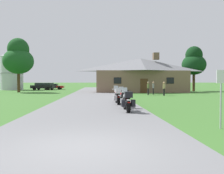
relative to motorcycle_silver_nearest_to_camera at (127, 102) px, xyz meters
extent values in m
plane|color=#386628|center=(-2.00, 13.09, -0.61)|extent=(500.00, 500.00, 0.00)
cube|color=slate|center=(-2.00, 11.09, -0.58)|extent=(6.40, 80.00, 0.06)
cylinder|color=black|center=(-0.02, 0.96, -0.23)|extent=(0.12, 0.64, 0.64)
cylinder|color=black|center=(0.01, -0.48, -0.23)|extent=(0.17, 0.64, 0.64)
cube|color=silver|center=(-0.01, 0.22, -0.17)|extent=(0.27, 0.57, 0.30)
ellipsoid|color=#B2B5BC|center=(-0.01, 0.48, 0.28)|extent=(0.31, 0.53, 0.26)
cube|color=black|center=(0.00, 0.02, 0.19)|extent=(0.29, 0.53, 0.10)
cylinder|color=silver|center=(-0.02, 0.92, 0.47)|extent=(0.66, 0.05, 0.03)
cylinder|color=silver|center=(-0.02, 0.96, 0.13)|extent=(0.07, 0.24, 0.73)
cube|color=#B2BCC6|center=(-0.02, 1.02, 0.61)|extent=(0.32, 0.12, 0.27)
sphere|color=silver|center=(-0.02, 0.92, 0.33)|extent=(0.11, 0.11, 0.11)
cube|color=black|center=(0.01, -0.53, 0.41)|extent=(0.41, 0.37, 0.32)
cube|color=red|center=(0.01, -0.70, 0.00)|extent=(0.14, 0.03, 0.06)
cylinder|color=silver|center=(0.14, -0.15, -0.33)|extent=(0.08, 0.55, 0.07)
cube|color=black|center=(-0.25, -0.43, -0.05)|extent=(0.21, 0.40, 0.36)
cube|color=black|center=(0.27, -0.42, -0.05)|extent=(0.21, 0.40, 0.36)
cylinder|color=black|center=(0.00, 3.14, -0.23)|extent=(0.14, 0.64, 0.64)
cylinder|color=black|center=(0.07, 1.70, -0.23)|extent=(0.18, 0.65, 0.64)
cube|color=silver|center=(0.03, 2.40, -0.17)|extent=(0.29, 0.57, 0.30)
ellipsoid|color=maroon|center=(0.02, 2.66, 0.28)|extent=(0.32, 0.53, 0.26)
cube|color=black|center=(0.04, 2.20, 0.19)|extent=(0.30, 0.53, 0.10)
cylinder|color=silver|center=(0.00, 3.10, 0.47)|extent=(0.66, 0.06, 0.03)
cylinder|color=silver|center=(0.00, 3.14, 0.13)|extent=(0.07, 0.24, 0.73)
cube|color=#B2BCC6|center=(-0.01, 3.20, 0.61)|extent=(0.32, 0.12, 0.27)
sphere|color=silver|center=(0.00, 3.10, 0.33)|extent=(0.11, 0.11, 0.11)
cube|color=black|center=(0.07, 1.65, 0.41)|extent=(0.42, 0.38, 0.32)
cube|color=red|center=(0.08, 1.48, 0.00)|extent=(0.14, 0.04, 0.06)
cylinder|color=silver|center=(0.19, 2.02, -0.33)|extent=(0.10, 0.55, 0.07)
cylinder|color=black|center=(-0.19, 5.14, -0.23)|extent=(0.13, 0.64, 0.64)
cylinder|color=black|center=(-0.15, 3.70, -0.23)|extent=(0.17, 0.64, 0.64)
cube|color=silver|center=(-0.17, 4.40, -0.17)|extent=(0.27, 0.57, 0.30)
ellipsoid|color=maroon|center=(-0.18, 4.66, 0.28)|extent=(0.31, 0.53, 0.26)
cube|color=black|center=(-0.17, 4.20, 0.19)|extent=(0.29, 0.53, 0.10)
cylinder|color=silver|center=(-0.19, 5.10, 0.47)|extent=(0.66, 0.05, 0.03)
cylinder|color=silver|center=(-0.19, 5.14, 0.13)|extent=(0.07, 0.24, 0.73)
cube|color=#B2BCC6|center=(-0.19, 5.20, 0.61)|extent=(0.32, 0.12, 0.27)
sphere|color=silver|center=(-0.19, 5.10, 0.33)|extent=(0.11, 0.11, 0.11)
cube|color=#B7B7BC|center=(-0.15, 3.65, 0.41)|extent=(0.41, 0.37, 0.32)
cube|color=red|center=(-0.15, 3.48, 0.00)|extent=(0.14, 0.03, 0.06)
cylinder|color=silver|center=(-0.02, 4.03, -0.33)|extent=(0.08, 0.55, 0.07)
cube|color=#B7B7BC|center=(-0.42, 3.75, -0.05)|extent=(0.21, 0.40, 0.36)
cube|color=#B7B7BC|center=(0.10, 3.76, -0.05)|extent=(0.21, 0.40, 0.36)
cylinder|color=black|center=(-0.11, 6.96, -0.23)|extent=(0.11, 0.64, 0.64)
cylinder|color=black|center=(-0.11, 5.52, -0.23)|extent=(0.16, 0.64, 0.64)
cube|color=silver|center=(-0.11, 6.22, -0.17)|extent=(0.26, 0.56, 0.30)
ellipsoid|color=maroon|center=(-0.11, 6.48, 0.28)|extent=(0.30, 0.52, 0.26)
cube|color=black|center=(-0.11, 6.02, 0.19)|extent=(0.28, 0.52, 0.10)
cylinder|color=silver|center=(-0.11, 6.92, 0.47)|extent=(0.66, 0.03, 0.03)
cylinder|color=silver|center=(-0.11, 6.96, 0.13)|extent=(0.06, 0.24, 0.73)
cube|color=#B2BCC6|center=(-0.11, 7.02, 0.61)|extent=(0.32, 0.11, 0.27)
sphere|color=silver|center=(-0.11, 6.92, 0.33)|extent=(0.11, 0.11, 0.11)
cube|color=#B7B7BC|center=(-0.11, 5.47, 0.41)|extent=(0.40, 0.36, 0.32)
cube|color=red|center=(-0.11, 5.30, 0.00)|extent=(0.14, 0.03, 0.06)
cylinder|color=silver|center=(0.03, 5.84, -0.33)|extent=(0.07, 0.55, 0.07)
cube|color=brown|center=(5.10, 23.95, 1.05)|extent=(13.89, 6.06, 3.31)
pyramid|color=slate|center=(5.10, 23.95, 3.73)|extent=(14.73, 6.42, 2.05)
cube|color=brown|center=(7.61, 23.95, 5.10)|extent=(0.90, 0.90, 1.10)
cube|color=#472D19|center=(5.10, 20.89, 0.44)|extent=(1.10, 0.08, 2.10)
cube|color=black|center=(1.21, 20.89, 1.21)|extent=(1.10, 0.06, 0.90)
cube|color=black|center=(8.99, 20.89, 1.21)|extent=(1.10, 0.06, 0.90)
cylinder|color=black|center=(4.65, 16.05, -0.18)|extent=(0.14, 0.14, 0.86)
cylinder|color=black|center=(4.63, 15.87, -0.18)|extent=(0.14, 0.14, 0.86)
cube|color=#5B6638|center=(4.64, 15.96, 0.53)|extent=(0.25, 0.38, 0.56)
cylinder|color=#5B6638|center=(4.66, 16.19, 0.51)|extent=(0.09, 0.09, 0.58)
cylinder|color=#5B6638|center=(4.62, 15.73, 0.51)|extent=(0.09, 0.09, 0.58)
sphere|color=tan|center=(4.64, 15.96, 0.95)|extent=(0.21, 0.21, 0.21)
cylinder|color=#B2AD99|center=(4.64, 15.96, 1.05)|extent=(0.22, 0.22, 0.05)
cylinder|color=black|center=(5.56, 17.12, -0.18)|extent=(0.14, 0.14, 0.86)
cylinder|color=black|center=(5.53, 16.94, -0.18)|extent=(0.14, 0.14, 0.86)
cube|color=gray|center=(5.55, 17.03, 0.53)|extent=(0.28, 0.39, 0.56)
cylinder|color=gray|center=(5.59, 17.26, 0.51)|extent=(0.09, 0.09, 0.58)
cylinder|color=gray|center=(5.51, 16.80, 0.51)|extent=(0.09, 0.09, 0.58)
sphere|color=tan|center=(5.55, 17.03, 0.95)|extent=(0.21, 0.21, 0.21)
cylinder|color=black|center=(6.31, 14.66, -0.18)|extent=(0.14, 0.14, 0.86)
cylinder|color=black|center=(6.21, 14.51, -0.18)|extent=(0.14, 0.14, 0.86)
cube|color=tan|center=(6.26, 14.58, 0.53)|extent=(0.38, 0.42, 0.56)
cylinder|color=tan|center=(6.38, 14.78, 0.51)|extent=(0.09, 0.09, 0.58)
cylinder|color=tan|center=(6.13, 14.39, 0.51)|extent=(0.09, 0.09, 0.58)
sphere|color=tan|center=(6.26, 14.58, 0.95)|extent=(0.21, 0.21, 0.21)
cylinder|color=#9EA0A5|center=(2.86, -4.57, 0.44)|extent=(0.06, 0.06, 2.10)
cube|color=silver|center=(2.86, -4.59, 1.29)|extent=(0.36, 0.02, 0.48)
cylinder|color=#422D19|center=(14.93, 26.62, 1.12)|extent=(0.44, 0.44, 3.45)
ellipsoid|color=#0F3314|center=(14.93, 26.62, 3.97)|extent=(4.10, 4.10, 3.48)
ellipsoid|color=black|center=(14.93, 26.62, 5.61)|extent=(2.87, 2.87, 3.07)
cylinder|color=#422D19|center=(-13.89, 24.10, 1.17)|extent=(0.44, 0.44, 3.56)
ellipsoid|color=#194C1E|center=(-13.89, 24.10, 4.21)|extent=(4.59, 4.59, 3.90)
ellipsoid|color=#16441B|center=(-13.89, 24.10, 6.05)|extent=(3.21, 3.21, 3.44)
cylinder|color=#B2B7BC|center=(-18.68, 34.62, 2.68)|extent=(4.24, 4.24, 6.57)
cone|color=#999EA3|center=(-18.68, 34.62, 6.49)|extent=(4.32, 4.32, 1.06)
cylinder|color=gray|center=(-18.68, 34.62, 2.68)|extent=(4.37, 4.37, 0.15)
cube|color=black|center=(-12.38, 33.77, 0.01)|extent=(4.91, 2.89, 0.60)
cube|color=black|center=(-12.19, 33.73, 0.55)|extent=(3.51, 2.34, 0.48)
cylinder|color=black|center=(-13.97, 33.29, -0.29)|extent=(0.67, 0.37, 0.64)
cylinder|color=black|center=(-13.56, 34.94, -0.29)|extent=(0.67, 0.37, 0.64)
cylinder|color=black|center=(-11.20, 32.61, -0.29)|extent=(0.67, 0.37, 0.64)
cylinder|color=black|center=(-10.79, 34.25, -0.29)|extent=(0.67, 0.37, 0.64)
cube|color=maroon|center=(-10.87, 36.25, -0.06)|extent=(4.23, 1.92, 0.46)
cube|color=black|center=(-10.97, 36.26, 0.38)|extent=(1.92, 1.65, 0.42)
cylinder|color=black|center=(-12.19, 35.43, -0.29)|extent=(0.64, 0.23, 0.64)
cylinder|color=black|center=(-12.15, 37.13, -0.29)|extent=(0.64, 0.23, 0.64)
cylinder|color=black|center=(-9.58, 35.38, -0.29)|extent=(0.64, 0.23, 0.64)
cylinder|color=black|center=(-9.55, 37.08, -0.29)|extent=(0.64, 0.23, 0.64)
camera|label=1|loc=(-1.60, -12.77, 1.13)|focal=37.40mm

